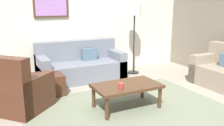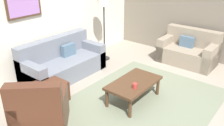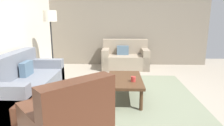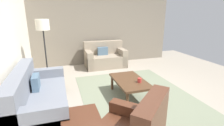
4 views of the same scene
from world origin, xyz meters
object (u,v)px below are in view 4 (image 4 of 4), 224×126
(couch_main, at_px, (36,100))
(lamp_standing, at_px, (43,32))
(coffee_table, at_px, (130,82))
(cup, at_px, (139,80))
(couch_loveseat, at_px, (105,58))

(couch_main, height_order, lamp_standing, lamp_standing)
(couch_main, distance_m, coffee_table, 1.94)
(couch_main, distance_m, cup, 2.09)
(couch_main, xyz_separation_m, lamp_standing, (1.37, -0.15, 1.11))
(couch_loveseat, distance_m, cup, 2.64)
(lamp_standing, bearing_deg, coffee_table, -124.58)
(couch_main, distance_m, lamp_standing, 1.77)
(couch_main, relative_size, couch_loveseat, 1.38)
(coffee_table, bearing_deg, cup, -142.57)
(lamp_standing, bearing_deg, cup, -126.32)
(coffee_table, bearing_deg, couch_main, 94.02)
(coffee_table, height_order, cup, cup)
(couch_loveseat, xyz_separation_m, lamp_standing, (-1.21, 1.87, 1.11))
(coffee_table, relative_size, lamp_standing, 0.64)
(couch_main, xyz_separation_m, couch_loveseat, (2.58, -2.02, 0.00))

